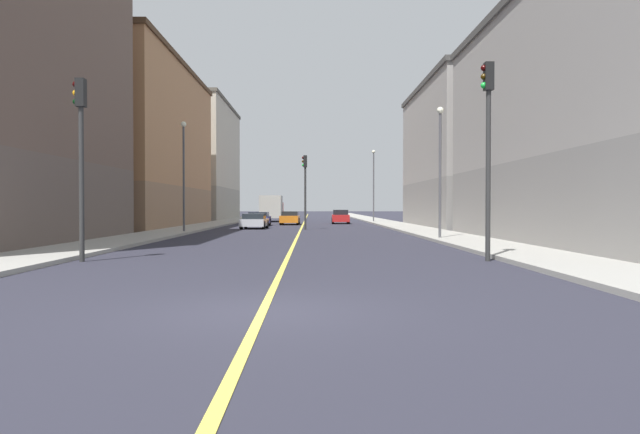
# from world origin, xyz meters

# --- Properties ---
(ground_plane) EXTENTS (400.00, 400.00, 0.00)m
(ground_plane) POSITION_xyz_m (0.00, 0.00, 0.00)
(ground_plane) COLOR #292935
(ground_plane) RESTS_ON ground
(sidewalk_left) EXTENTS (3.21, 168.00, 0.15)m
(sidewalk_left) POSITION_xyz_m (8.56, 49.00, 0.07)
(sidewalk_left) COLOR #9E9B93
(sidewalk_left) RESTS_ON ground
(sidewalk_right) EXTENTS (3.21, 168.00, 0.15)m
(sidewalk_right) POSITION_xyz_m (-8.56, 49.00, 0.07)
(sidewalk_right) COLOR #9E9B93
(sidewalk_right) RESTS_ON ground
(lane_center_stripe) EXTENTS (0.16, 154.00, 0.01)m
(lane_center_stripe) POSITION_xyz_m (0.00, 49.00, 0.01)
(lane_center_stripe) COLOR #E5D14C
(lane_center_stripe) RESTS_ON ground
(building_left_near) EXTENTS (10.18, 23.22, 11.79)m
(building_left_near) POSITION_xyz_m (15.11, 17.64, 5.90)
(building_left_near) COLOR gray
(building_left_near) RESTS_ON ground
(building_left_mid) EXTENTS (10.18, 19.89, 12.20)m
(building_left_mid) POSITION_xyz_m (15.11, 40.69, 6.11)
(building_left_mid) COLOR gray
(building_left_mid) RESTS_ON ground
(building_right_midblock) EXTENTS (10.18, 26.07, 14.21)m
(building_right_midblock) POSITION_xyz_m (-15.11, 42.27, 7.11)
(building_right_midblock) COLOR #8F6B4F
(building_right_midblock) RESTS_ON ground
(building_right_distant) EXTENTS (10.18, 22.72, 15.44)m
(building_right_distant) POSITION_xyz_m (-15.11, 69.92, 7.73)
(building_right_distant) COLOR #9D9688
(building_right_distant) RESTS_ON ground
(traffic_light_left_near) EXTENTS (0.40, 0.32, 6.43)m
(traffic_light_left_near) POSITION_xyz_m (6.54, 9.13, 4.13)
(traffic_light_left_near) COLOR #2D2D2D
(traffic_light_left_near) RESTS_ON ground
(traffic_light_right_near) EXTENTS (0.40, 0.32, 5.87)m
(traffic_light_right_near) POSITION_xyz_m (-6.57, 9.13, 3.81)
(traffic_light_right_near) COLOR #2D2D2D
(traffic_light_right_near) RESTS_ON ground
(traffic_light_median_far) EXTENTS (0.40, 0.32, 5.66)m
(traffic_light_median_far) POSITION_xyz_m (0.33, 35.32, 3.69)
(traffic_light_median_far) COLOR #2D2D2D
(traffic_light_median_far) RESTS_ON ground
(street_lamp_left_near) EXTENTS (0.36, 0.36, 6.82)m
(street_lamp_left_near) POSITION_xyz_m (7.55, 20.95, 4.31)
(street_lamp_left_near) COLOR #4C4C51
(street_lamp_left_near) RESTS_ON ground
(street_lamp_right_near) EXTENTS (0.36, 0.36, 7.19)m
(street_lamp_right_near) POSITION_xyz_m (-7.55, 29.06, 4.50)
(street_lamp_right_near) COLOR #4C4C51
(street_lamp_right_near) RESTS_ON ground
(street_lamp_left_far) EXTENTS (0.36, 0.36, 7.72)m
(street_lamp_left_far) POSITION_xyz_m (7.55, 54.24, 4.78)
(street_lamp_left_far) COLOR #4C4C51
(street_lamp_left_far) RESTS_ON ground
(car_red) EXTENTS (1.87, 4.39, 1.42)m
(car_red) POSITION_xyz_m (3.80, 50.93, 0.68)
(car_red) COLOR red
(car_red) RESTS_ON ground
(car_orange) EXTENTS (1.89, 4.59, 1.29)m
(car_orange) POSITION_xyz_m (-1.27, 47.74, 0.64)
(car_orange) COLOR orange
(car_orange) RESTS_ON ground
(car_silver) EXTENTS (2.05, 3.96, 1.19)m
(car_silver) POSITION_xyz_m (-3.72, 37.19, 0.60)
(car_silver) COLOR silver
(car_silver) RESTS_ON ground
(car_blue) EXTENTS (2.01, 4.42, 1.26)m
(car_blue) POSITION_xyz_m (-3.98, 44.13, 0.63)
(car_blue) COLOR #23389E
(car_blue) RESTS_ON ground
(box_truck) EXTENTS (2.51, 6.51, 2.99)m
(box_truck) POSITION_xyz_m (-3.79, 58.83, 1.59)
(box_truck) COLOR maroon
(box_truck) RESTS_ON ground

